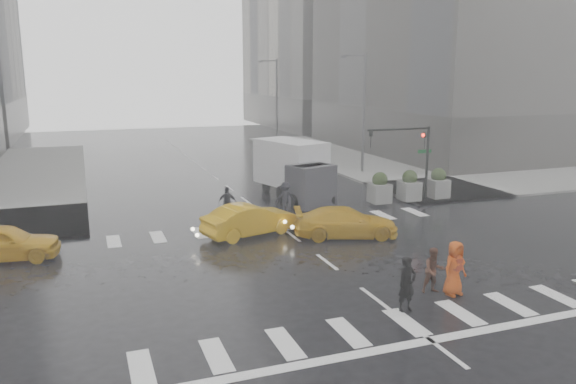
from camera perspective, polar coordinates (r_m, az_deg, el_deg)
name	(u,v)px	position (r m, az deg, el deg)	size (l,w,h in m)	color
ground	(327,262)	(23.09, 3.98, -7.11)	(120.00, 120.00, 0.00)	black
sidewalk_ne	(458,167)	(47.60, 16.92, 2.46)	(35.00, 35.00, 0.15)	gray
building_ne_far	(354,11)	(85.31, 6.68, 17.81)	(26.05, 26.05, 36.00)	#ABA595
road_markings	(327,262)	(23.09, 3.98, -7.10)	(18.00, 48.00, 0.01)	silver
traffic_signal_pole	(413,149)	(33.48, 12.59, 4.29)	(4.45, 0.42, 4.50)	black
street_lamp_near	(362,108)	(42.85, 7.55, 8.43)	(2.15, 0.22, 9.00)	#59595B
street_lamp_far	(276,97)	(61.24, -1.27, 9.58)	(2.15, 0.22, 9.00)	#59595B
planter_west	(380,188)	(32.98, 9.30, 0.37)	(1.10, 1.10, 1.80)	gray
planter_mid	(409,186)	(33.99, 12.23, 0.60)	(1.10, 1.10, 1.80)	gray
planter_east	(438,184)	(35.09, 15.00, 0.81)	(1.10, 1.10, 1.80)	gray
pedestrian_black	(408,265)	(18.41, 12.08, -7.25)	(1.08, 1.09, 2.43)	black
pedestrian_brown	(434,270)	(20.35, 14.59, -7.73)	(0.79, 0.62, 1.63)	#472619
pedestrian_orange	(455,268)	(20.33, 16.57, -7.42)	(1.05, 0.79, 1.93)	#C1430D
pedestrian_far_a	(227,203)	(29.70, -6.17, -1.09)	(1.00, 0.61, 1.70)	black
pedestrian_far_b	(285,197)	(30.75, -0.26, -0.56)	(1.11, 0.61, 1.72)	black
taxi_front	(3,243)	(25.82, -26.99, -4.61)	(1.77, 4.41, 1.50)	#D89C0B
taxi_mid	(250,220)	(26.57, -3.88, -2.84)	(1.60, 4.58, 1.51)	#D89C0B
taxi_rear	(346,222)	(26.41, 5.90, -3.09)	(1.97, 4.27, 1.40)	#D89C0B
box_truck	(296,169)	(33.96, 0.80, 2.37)	(2.46, 6.56, 3.48)	silver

